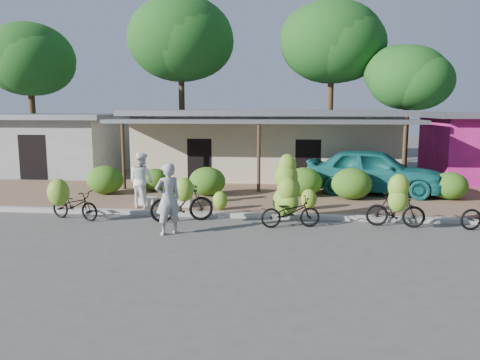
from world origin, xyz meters
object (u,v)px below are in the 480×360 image
object	(u,v)px
vendor	(168,199)
sack_far	(147,201)
bike_right	(396,205)
bystander	(141,180)
tree_back_left	(27,58)
teal_van	(374,171)
tree_center_right	(329,41)
bike_far_left	(71,202)
sack_near	(179,202)
tree_far_center	(178,38)
bike_center	(288,197)
tree_near_right	(404,76)
bike_left	(182,201)

from	to	relation	value
vendor	sack_far	bearing A→B (deg)	-100.56
bike_right	bystander	bearing A→B (deg)	86.41
tree_back_left	bike_right	distance (m)	22.34
sack_far	teal_van	size ratio (longest dim) A/B	0.14
tree_center_right	bike_far_left	distance (m)	19.14
sack_near	vendor	bearing A→B (deg)	-81.28
tree_far_center	bystander	xyz separation A→B (m)	(2.01, -13.51, -6.61)
tree_far_center	tree_center_right	bearing A→B (deg)	3.18
tree_back_left	bike_center	world-z (taller)	tree_back_left
bystander	teal_van	size ratio (longest dim) A/B	0.36
tree_back_left	bystander	distance (m)	15.42
tree_far_center	vendor	world-z (taller)	tree_far_center
bike_far_left	bystander	distance (m)	2.39
tree_center_right	tree_near_right	bearing A→B (deg)	-26.57
tree_center_right	sack_near	world-z (taller)	tree_center_right
bike_far_left	sack_near	size ratio (longest dim) A/B	2.17
tree_center_right	tree_far_center	bearing A→B (deg)	-176.82
tree_center_right	vendor	xyz separation A→B (m)	(-5.31, -16.83, -6.42)
tree_near_right	bike_right	world-z (taller)	tree_near_right
tree_center_right	teal_van	world-z (taller)	tree_center_right
tree_near_right	teal_van	size ratio (longest dim) A/B	1.32
tree_near_right	bike_left	xyz separation A→B (m)	(-9.26, -13.44, -4.54)
tree_far_center	teal_van	world-z (taller)	tree_far_center
bike_right	sack_far	xyz separation A→B (m)	(-7.95, 1.82, -0.44)
tree_far_center	bystander	world-z (taller)	tree_far_center
bike_center	vendor	bearing A→B (deg)	101.69
vendor	bike_center	bearing A→B (deg)	166.04
tree_near_right	bike_right	distance (m)	14.52
tree_near_right	bike_center	xyz separation A→B (m)	(-6.07, -13.40, -4.35)
tree_far_center	tree_near_right	xyz separation A→B (m)	(13.00, -1.50, -2.47)
tree_far_center	bike_left	size ratio (longest dim) A/B	5.04
tree_back_left	vendor	size ratio (longest dim) A/B	4.14
tree_back_left	sack_near	distance (m)	16.29
tree_back_left	tree_center_right	bearing A→B (deg)	11.63
tree_far_center	bike_far_left	distance (m)	16.70
tree_far_center	bike_right	bearing A→B (deg)	-56.22
tree_far_center	teal_van	bearing A→B (deg)	-44.22
tree_back_left	bike_left	size ratio (longest dim) A/B	4.09
tree_far_center	bike_left	xyz separation A→B (m)	(3.74, -14.94, -7.01)
tree_center_right	bike_far_left	bearing A→B (deg)	-119.15
tree_far_center	tree_center_right	distance (m)	9.02
bike_left	sack_near	xyz separation A→B (m)	(-0.53, 1.75, -0.38)
teal_van	vendor	bearing A→B (deg)	146.87
tree_near_right	tree_far_center	bearing A→B (deg)	173.42
bike_right	sack_near	xyz separation A→B (m)	(-6.81, 1.79, -0.43)
sack_near	tree_far_center	bearing A→B (deg)	103.67
tree_center_right	teal_van	size ratio (longest dim) A/B	1.87
tree_back_left	tree_center_right	distance (m)	17.39
bike_center	tree_back_left	bearing A→B (deg)	39.38
bike_left	tree_far_center	bearing A→B (deg)	-6.32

